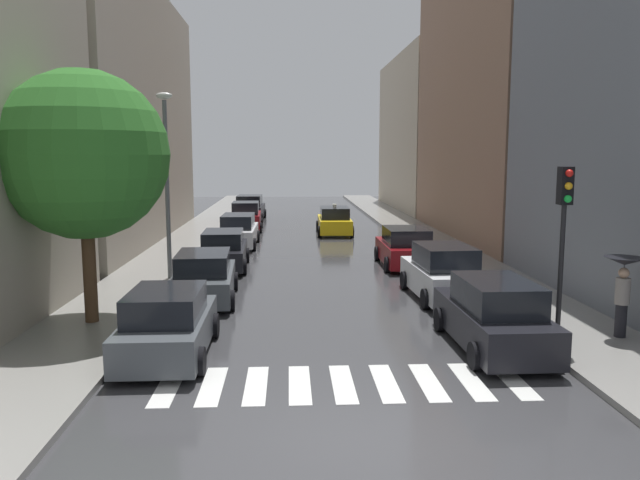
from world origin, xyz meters
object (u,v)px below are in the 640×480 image
object	(u,v)px
parked_car_left_second	(204,278)
taxi_midroad	(334,221)
lamp_post_left	(167,173)
parked_car_left_third	(224,251)
parked_car_right_second	(443,274)
parked_car_left_nearest	(168,325)
parked_car_left_fifth	(246,217)
parked_car_left_sixth	(250,208)
parked_car_left_fourth	(238,231)
parked_car_right_nearest	(493,316)
street_tree_left	(84,155)
parked_car_right_third	(405,248)
traffic_light_right_corner	(564,216)
pedestrian_foreground	(623,280)

from	to	relation	value
parked_car_left_second	taxi_midroad	world-z (taller)	taxi_midroad
lamp_post_left	parked_car_left_third	bearing A→B (deg)	56.77
parked_car_left_third	parked_car_right_second	world-z (taller)	parked_car_right_second
parked_car_left_nearest	parked_car_left_fifth	xyz separation A→B (m)	(0.17, 24.44, 0.07)
parked_car_left_sixth	taxi_midroad	xyz separation A→B (m)	(5.53, -8.33, -0.07)
parked_car_left_fourth	parked_car_left_sixth	distance (m)	13.13
parked_car_left_fifth	parked_car_left_sixth	distance (m)	6.33
parked_car_right_second	lamp_post_left	bearing A→B (deg)	69.34
parked_car_left_nearest	parked_car_left_sixth	distance (m)	30.76
parked_car_right_nearest	street_tree_left	bearing A→B (deg)	75.69
parked_car_right_second	parked_car_left_third	bearing A→B (deg)	51.04
parked_car_right_nearest	parked_car_left_third	bearing A→B (deg)	33.80
parked_car_right_third	traffic_light_right_corner	distance (m)	11.83
parked_car_left_nearest	parked_car_left_sixth	world-z (taller)	parked_car_left_sixth
parked_car_left_fourth	taxi_midroad	world-z (taller)	taxi_midroad
taxi_midroad	parked_car_right_nearest	bearing A→B (deg)	-173.50
parked_car_right_second	parked_car_right_third	size ratio (longest dim) A/B	1.01
parked_car_left_fifth	pedestrian_foreground	world-z (taller)	pedestrian_foreground
taxi_midroad	pedestrian_foreground	xyz separation A→B (m)	(5.65, -21.90, 0.86)
parked_car_left_fifth	pedestrian_foreground	distance (m)	26.34
parked_car_right_second	lamp_post_left	world-z (taller)	lamp_post_left
parked_car_left_sixth	parked_car_right_second	size ratio (longest dim) A/B	1.06
pedestrian_foreground	lamp_post_left	xyz separation A→B (m)	(-12.81, 8.17, 2.45)
parked_car_left_nearest	parked_car_right_second	size ratio (longest dim) A/B	0.97
parked_car_left_second	parked_car_left_fifth	size ratio (longest dim) A/B	1.10
parked_car_right_third	pedestrian_foreground	distance (m)	11.55
parked_car_left_fifth	parked_car_right_second	bearing A→B (deg)	-158.89
parked_car_left_fourth	parked_car_left_second	bearing A→B (deg)	179.86
parked_car_left_third	lamp_post_left	bearing A→B (deg)	145.19
street_tree_left	pedestrian_foreground	bearing A→B (deg)	-8.90
parked_car_left_fifth	parked_car_left_nearest	bearing A→B (deg)	178.35
parked_car_left_third	taxi_midroad	xyz separation A→B (m)	(5.44, 11.09, 0.01)
parked_car_left_fourth	pedestrian_foreground	xyz separation A→B (m)	(10.97, -17.10, 0.83)
parked_car_left_nearest	lamp_post_left	xyz separation A→B (m)	(-1.59, 8.71, 3.31)
parked_car_left_nearest	parked_car_right_third	world-z (taller)	parked_car_right_third
taxi_midroad	parked_car_left_nearest	bearing A→B (deg)	166.74
parked_car_left_fifth	taxi_midroad	bearing A→B (deg)	-111.59
parked_car_right_second	taxi_midroad	bearing A→B (deg)	5.50
parked_car_left_fifth	parked_car_left_sixth	xyz separation A→B (m)	(-0.14, 6.33, 0.00)
parked_car_left_fifth	traffic_light_right_corner	xyz separation A→B (m)	(9.23, -24.35, 2.45)
parked_car_left_nearest	parked_car_right_nearest	distance (m)	7.84
parked_car_left_nearest	parked_car_right_third	bearing A→B (deg)	-34.45
parked_car_left_third	parked_car_right_nearest	xyz separation A→B (m)	(7.70, -11.15, 0.06)
parked_car_left_third	lamp_post_left	xyz separation A→B (m)	(-1.73, -2.64, 3.32)
parked_car_left_second	traffic_light_right_corner	world-z (taller)	traffic_light_right_corner
parked_car_left_sixth	parked_car_left_fourth	bearing A→B (deg)	-177.41
parked_car_right_nearest	parked_car_right_second	world-z (taller)	parked_car_right_second
parked_car_right_second	parked_car_left_fifth	bearing A→B (deg)	19.89
parked_car_left_second	parked_car_left_sixth	xyz separation A→B (m)	(-0.06, 25.13, 0.08)
parked_car_left_nearest	parked_car_left_fourth	distance (m)	17.64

